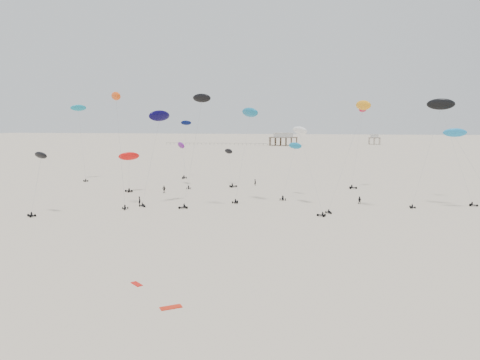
% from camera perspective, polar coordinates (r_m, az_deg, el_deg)
% --- Properties ---
extents(ground_plane, '(900.00, 900.00, 0.00)m').
position_cam_1_polar(ground_plane, '(205.12, 5.09, 1.97)').
color(ground_plane, beige).
extents(pavilion_main, '(21.00, 13.00, 9.80)m').
position_cam_1_polar(pavilion_main, '(354.88, 5.30, 4.88)').
color(pavilion_main, brown).
rests_on(pavilion_main, ground).
extents(pavilion_small, '(9.00, 7.00, 8.00)m').
position_cam_1_polar(pavilion_small, '(386.62, 16.06, 4.72)').
color(pavilion_small, brown).
rests_on(pavilion_small, ground).
extents(pier_fence, '(80.20, 0.20, 1.50)m').
position_cam_1_polar(pier_fence, '(362.45, -2.96, 4.41)').
color(pier_fence, black).
rests_on(pier_fence, ground).
extents(rig_0, '(3.88, 9.25, 19.03)m').
position_cam_1_polar(rig_0, '(156.65, -6.71, 4.31)').
color(rig_0, black).
rests_on(rig_0, ground).
extents(rig_1, '(5.28, 12.02, 14.49)m').
position_cam_1_polar(rig_1, '(116.73, 6.23, 2.05)').
color(rig_1, black).
rests_on(rig_1, ground).
extents(rig_2, '(4.19, 7.07, 12.79)m').
position_cam_1_polar(rig_2, '(102.61, -23.42, 0.83)').
color(rig_2, black).
rests_on(rig_2, ground).
extents(rig_3, '(6.36, 8.10, 25.19)m').
position_cam_1_polar(rig_3, '(105.71, -14.66, 7.00)').
color(rig_3, black).
rests_on(rig_3, ground).
extents(rig_4, '(5.70, 10.14, 11.37)m').
position_cam_1_polar(rig_4, '(136.28, -1.17, 1.77)').
color(rig_4, black).
rests_on(rig_4, ground).
extents(rig_5, '(9.77, 11.65, 23.97)m').
position_cam_1_polar(rig_5, '(103.03, 14.34, 7.39)').
color(rig_5, black).
rests_on(rig_5, ground).
extents(rig_6, '(5.45, 7.59, 22.95)m').
position_cam_1_polar(rig_6, '(135.35, 14.31, 4.87)').
color(rig_6, black).
rests_on(rig_6, ground).
extents(rig_7, '(7.84, 12.96, 14.58)m').
position_cam_1_polar(rig_7, '(137.75, -7.04, 3.31)').
color(rig_7, black).
rests_on(rig_7, ground).
extents(rig_8, '(10.05, 11.85, 18.80)m').
position_cam_1_polar(rig_8, '(108.41, 25.57, 3.52)').
color(rig_8, black).
rests_on(rig_8, ground).
extents(rig_9, '(8.98, 10.89, 24.46)m').
position_cam_1_polar(rig_9, '(159.59, -19.01, 7.26)').
color(rig_9, black).
rests_on(rig_9, ground).
extents(rig_10, '(8.15, 13.23, 24.56)m').
position_cam_1_polar(rig_10, '(120.53, 24.30, 5.09)').
color(rig_10, black).
rests_on(rig_10, ground).
extents(rig_11, '(7.17, 6.37, 24.81)m').
position_cam_1_polar(rig_11, '(101.87, -5.18, 7.12)').
color(rig_11, black).
rests_on(rig_11, ground).
extents(rig_12, '(8.46, 17.11, 21.01)m').
position_cam_1_polar(rig_12, '(104.04, 7.66, 4.66)').
color(rig_12, black).
rests_on(rig_12, ground).
extents(rig_13, '(5.46, 10.69, 21.35)m').
position_cam_1_polar(rig_13, '(108.45, -9.97, 6.83)').
color(rig_13, black).
rests_on(rig_13, ground).
extents(rig_14, '(9.79, 7.30, 23.83)m').
position_cam_1_polar(rig_14, '(111.38, 23.05, 7.65)').
color(rig_14, black).
rests_on(rig_14, ground).
extents(rig_15, '(6.36, 8.15, 22.11)m').
position_cam_1_polar(rig_15, '(108.91, 0.99, 6.80)').
color(rig_15, black).
rests_on(rig_15, ground).
extents(rig_16, '(5.96, 5.65, 10.79)m').
position_cam_1_polar(rig_16, '(128.06, -13.40, 2.21)').
color(rig_16, black).
rests_on(rig_16, ground).
extents(spectator_0, '(0.98, 1.01, 2.30)m').
position_cam_1_polar(spectator_0, '(107.46, -12.13, -3.00)').
color(spectator_0, black).
rests_on(spectator_0, ground).
extents(spectator_1, '(1.14, 0.95, 2.01)m').
position_cam_1_polar(spectator_1, '(109.78, 14.36, -2.85)').
color(spectator_1, black).
rests_on(spectator_1, ground).
extents(spectator_2, '(1.47, 0.97, 2.29)m').
position_cam_1_polar(spectator_2, '(124.07, -9.24, -1.56)').
color(spectator_2, black).
rests_on(spectator_2, ground).
extents(spectator_3, '(0.96, 0.97, 2.23)m').
position_cam_1_polar(spectator_3, '(136.51, 1.86, -0.67)').
color(spectator_3, black).
rests_on(spectator_3, ground).
extents(grounded_kite_a, '(2.33, 1.97, 0.08)m').
position_cam_1_polar(grounded_kite_a, '(49.63, -8.42, -15.15)').
color(grounded_kite_a, red).
rests_on(grounded_kite_a, ground).
extents(grounded_kite_b, '(1.81, 1.72, 0.07)m').
position_cam_1_polar(grounded_kite_b, '(56.80, -12.49, -12.30)').
color(grounded_kite_b, red).
rests_on(grounded_kite_b, ground).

